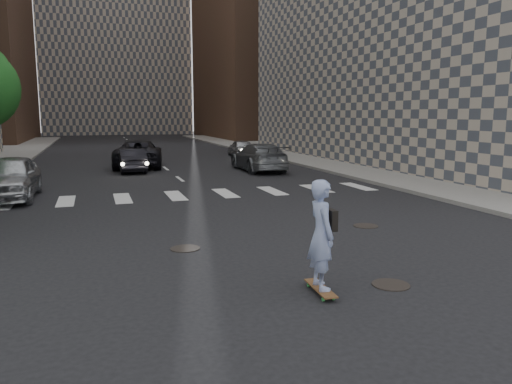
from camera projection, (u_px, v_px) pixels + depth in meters
ground at (282, 255)px, 11.26m from camera, size 160.00×160.00×0.00m
sidewalk_right at (374, 159)px, 34.46m from camera, size 13.00×80.00×0.15m
tower_right at (276, 1)px, 66.24m from camera, size 18.00×24.00×36.00m
manhole_a at (391, 285)px, 9.27m from camera, size 0.70×0.70×0.02m
manhole_b at (185, 248)px, 11.77m from camera, size 0.70×0.70×0.02m
manhole_c at (366, 226)px, 14.14m from camera, size 0.70×0.70×0.02m
skateboarder at (322, 235)px, 8.69m from camera, size 0.53×1.04×2.04m
silver_sedan at (9, 177)px, 18.53m from camera, size 2.03×4.83×1.63m
traffic_car_a at (132, 160)px, 27.31m from camera, size 1.41×3.90×1.28m
traffic_car_b at (259, 157)px, 27.86m from camera, size 2.21×5.32×1.54m
traffic_car_c at (139, 154)px, 29.80m from camera, size 3.43×6.10×1.61m
traffic_car_d at (241, 148)px, 36.88m from camera, size 1.85×3.92×1.30m
traffic_car_e at (135, 150)px, 34.60m from camera, size 1.85×4.09×1.30m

